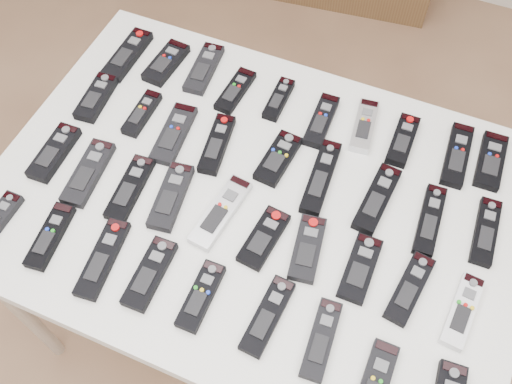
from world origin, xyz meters
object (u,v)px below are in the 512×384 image
at_px(remote_7, 403,140).
at_px(remote_13, 217,144).
at_px(remote_8, 457,155).
at_px(remote_3, 235,91).
at_px(remote_11, 142,113).
at_px(remote_17, 430,220).
at_px(remote_21, 130,188).
at_px(remote_27, 410,288).
at_px(remote_30, 50,236).
at_px(remote_0, 128,54).
at_px(remote_12, 174,134).
at_px(remote_25, 307,248).
at_px(remote_34, 268,316).
at_px(remote_10, 96,97).
at_px(remote_32, 150,274).
at_px(remote_9, 491,161).
at_px(remote_24, 264,238).
at_px(remote_6, 364,126).
at_px(remote_19, 54,152).
at_px(remote_18, 486,232).
at_px(remote_16, 377,199).
at_px(remote_28, 462,311).
at_px(remote_15, 321,177).
at_px(remote_20, 88,173).
at_px(remote_33, 201,296).
at_px(remote_26, 360,268).
at_px(remote_2, 204,68).
at_px(remote_1, 166,63).
at_px(remote_31, 103,258).
at_px(remote_22, 171,196).
at_px(remote_23, 221,212).
at_px(remote_4, 279,99).
at_px(remote_14, 278,158).
at_px(remote_5, 321,121).

distance_m(remote_7, remote_13, 0.46).
bearing_deg(remote_8, remote_3, 179.11).
distance_m(remote_11, remote_17, 0.76).
xyz_separation_m(remote_7, remote_21, (-0.55, -0.39, -0.00)).
relative_size(remote_27, remote_30, 1.04).
relative_size(remote_0, remote_12, 1.03).
xyz_separation_m(remote_11, remote_25, (0.52, -0.20, 0.00)).
relative_size(remote_7, remote_34, 0.88).
relative_size(remote_8, remote_10, 1.21).
height_order(remote_13, remote_32, remote_13).
relative_size(remote_0, remote_10, 1.22).
bearing_deg(remote_9, remote_24, -137.87).
xyz_separation_m(remote_6, remote_19, (-0.67, -0.38, 0.00)).
height_order(remote_13, remote_18, remote_13).
xyz_separation_m(remote_10, remote_16, (0.76, -0.01, 0.00)).
bearing_deg(remote_28, remote_25, -176.54).
relative_size(remote_15, remote_24, 1.37).
xyz_separation_m(remote_8, remote_20, (-0.80, -0.40, 0.00)).
height_order(remote_13, remote_33, remote_13).
relative_size(remote_26, remote_28, 0.93).
bearing_deg(remote_3, remote_18, -9.78).
xyz_separation_m(remote_2, remote_19, (-0.21, -0.40, 0.00)).
distance_m(remote_2, remote_6, 0.46).
height_order(remote_0, remote_18, remote_0).
bearing_deg(remote_34, remote_28, 28.36).
bearing_deg(remote_3, remote_34, -56.13).
distance_m(remote_18, remote_25, 0.40).
height_order(remote_0, remote_28, remote_0).
distance_m(remote_1, remote_16, 0.68).
xyz_separation_m(remote_6, remote_16, (0.09, -0.19, 0.00)).
height_order(remote_21, remote_31, same).
bearing_deg(remote_16, remote_17, 1.53).
relative_size(remote_16, remote_30, 1.15).
bearing_deg(remote_9, remote_22, -151.06).
distance_m(remote_16, remote_32, 0.54).
bearing_deg(remote_18, remote_31, -154.79).
bearing_deg(remote_23, remote_13, 124.40).
xyz_separation_m(remote_4, remote_14, (0.07, -0.18, 0.00)).
relative_size(remote_24, remote_34, 0.87).
bearing_deg(remote_20, remote_14, 22.46).
relative_size(remote_3, remote_5, 0.93).
xyz_separation_m(remote_15, remote_30, (-0.50, -0.38, -0.00)).
height_order(remote_4, remote_21, remote_4).
relative_size(remote_28, remote_30, 1.03).
relative_size(remote_8, remote_25, 1.18).
xyz_separation_m(remote_15, remote_28, (0.38, -0.20, -0.00)).
bearing_deg(remote_7, remote_27, -73.12).
bearing_deg(remote_31, remote_7, 41.39).
relative_size(remote_2, remote_12, 0.96).
bearing_deg(remote_0, remote_2, 9.83).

